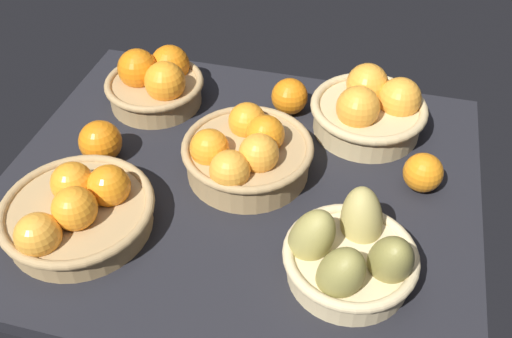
# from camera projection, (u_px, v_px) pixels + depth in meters

# --- Properties ---
(market_tray) EXTENTS (0.84, 0.72, 0.03)m
(market_tray) POSITION_uv_depth(u_px,v_px,m) (238.00, 188.00, 1.03)
(market_tray) COLOR black
(market_tray) RESTS_ON ground
(basket_near_left) EXTENTS (0.25, 0.25, 0.10)m
(basket_near_left) POSITION_uv_depth(u_px,v_px,m) (77.00, 211.00, 0.91)
(basket_near_left) COLOR tan
(basket_near_left) RESTS_ON market_tray
(basket_far_left) EXTENTS (0.20, 0.20, 0.11)m
(basket_far_left) POSITION_uv_depth(u_px,v_px,m) (156.00, 82.00, 1.17)
(basket_far_left) COLOR tan
(basket_far_left) RESTS_ON market_tray
(basket_near_right_pears) EXTENTS (0.21, 0.21, 0.14)m
(basket_near_right_pears) POSITION_uv_depth(u_px,v_px,m) (350.00, 255.00, 0.84)
(basket_near_right_pears) COLOR #D3BC8C
(basket_near_right_pears) RESTS_ON market_tray
(basket_center) EXTENTS (0.23, 0.23, 0.11)m
(basket_center) POSITION_uv_depth(u_px,v_px,m) (246.00, 153.00, 1.00)
(basket_center) COLOR tan
(basket_center) RESTS_ON market_tray
(basket_far_right) EXTENTS (0.22, 0.22, 0.12)m
(basket_far_right) POSITION_uv_depth(u_px,v_px,m) (370.00, 109.00, 1.10)
(basket_far_right) COLOR tan
(basket_far_right) RESTS_ON market_tray
(loose_orange_front_gap) EXTENTS (0.07, 0.07, 0.07)m
(loose_orange_front_gap) POSITION_uv_depth(u_px,v_px,m) (423.00, 173.00, 0.98)
(loose_orange_front_gap) COLOR orange
(loose_orange_front_gap) RESTS_ON market_tray
(loose_orange_back_gap) EXTENTS (0.08, 0.08, 0.08)m
(loose_orange_back_gap) POSITION_uv_depth(u_px,v_px,m) (101.00, 141.00, 1.04)
(loose_orange_back_gap) COLOR orange
(loose_orange_back_gap) RESTS_ON market_tray
(loose_orange_side_gap) EXTENTS (0.07, 0.07, 0.07)m
(loose_orange_side_gap) POSITION_uv_depth(u_px,v_px,m) (290.00, 96.00, 1.15)
(loose_orange_side_gap) COLOR orange
(loose_orange_side_gap) RESTS_ON market_tray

